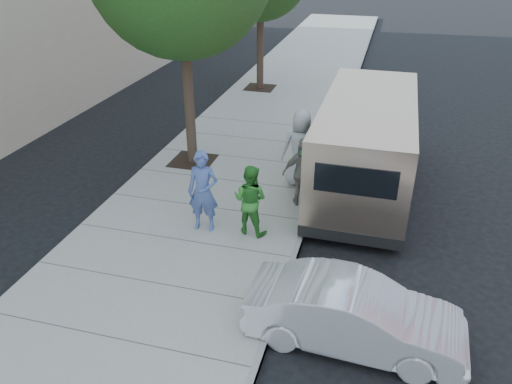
% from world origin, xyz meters
% --- Properties ---
extents(ground, '(120.00, 120.00, 0.00)m').
position_xyz_m(ground, '(0.00, 0.00, 0.00)').
color(ground, black).
rests_on(ground, ground).
extents(sidewalk, '(5.00, 60.00, 0.15)m').
position_xyz_m(sidewalk, '(-1.00, 0.00, 0.07)').
color(sidewalk, gray).
rests_on(sidewalk, ground).
extents(curb_face, '(0.12, 60.00, 0.16)m').
position_xyz_m(curb_face, '(1.44, 0.00, 0.07)').
color(curb_face, gray).
rests_on(curb_face, ground).
extents(parking_meter, '(0.34, 0.24, 1.58)m').
position_xyz_m(parking_meter, '(1.25, 0.60, 1.30)').
color(parking_meter, gray).
rests_on(parking_meter, sidewalk).
extents(van, '(2.25, 6.54, 2.42)m').
position_xyz_m(van, '(2.52, 2.28, 1.28)').
color(van, tan).
rests_on(van, ground).
extents(sedan, '(3.61, 1.41, 1.17)m').
position_xyz_m(sedan, '(2.82, -3.40, 0.59)').
color(sedan, silver).
rests_on(sedan, ground).
extents(person_officer, '(0.71, 0.50, 1.85)m').
position_xyz_m(person_officer, '(-0.70, -0.91, 1.08)').
color(person_officer, '#4B60A0').
rests_on(person_officer, sidewalk).
extents(person_green_shirt, '(0.87, 0.74, 1.60)m').
position_xyz_m(person_green_shirt, '(0.32, -0.78, 0.95)').
color(person_green_shirt, '#31882C').
rests_on(person_green_shirt, sidewalk).
extents(person_gray_shirt, '(1.13, 0.90, 2.01)m').
position_xyz_m(person_gray_shirt, '(0.94, 1.80, 1.16)').
color(person_gray_shirt, '#AAAAAD').
rests_on(person_gray_shirt, sidewalk).
extents(person_striped_polo, '(1.08, 0.71, 1.70)m').
position_xyz_m(person_striped_polo, '(1.20, 0.75, 1.00)').
color(person_striped_polo, gray).
rests_on(person_striped_polo, sidewalk).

